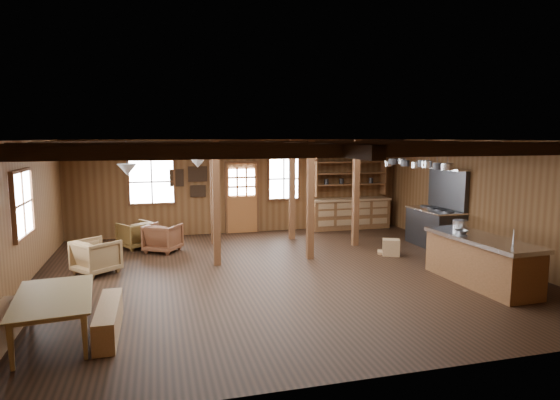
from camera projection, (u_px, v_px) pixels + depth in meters
name	position (u px, v px, depth m)	size (l,w,h in m)	color
room	(280.00, 208.00, 9.72)	(10.04, 9.04, 2.84)	black
ceiling_joists	(278.00, 146.00, 9.72)	(9.80, 8.82, 0.18)	black
timber_posts	(279.00, 195.00, 11.85)	(3.95, 2.35, 2.80)	#4B2A15
back_door	(242.00, 204.00, 14.05)	(1.02, 0.08, 2.15)	brown
window_back_left	(152.00, 182.00, 13.31)	(1.32, 0.06, 1.32)	white
window_back_right	(284.00, 179.00, 14.30)	(1.02, 0.06, 1.32)	white
window_left	(22.00, 204.00, 8.91)	(0.14, 1.24, 1.32)	white
notice_boards	(191.00, 180.00, 13.58)	(1.08, 0.03, 0.90)	white
back_counter	(350.00, 210.00, 14.72)	(2.55, 0.60, 2.45)	brown
pendant_lamps	(166.00, 166.00, 9.99)	(1.86, 2.36, 0.66)	#313133
pot_rack	(416.00, 163.00, 10.66)	(0.38, 3.00, 0.45)	#313133
kitchen_island	(481.00, 260.00, 9.12)	(1.00, 2.54, 1.20)	brown
step_stool	(391.00, 247.00, 11.37)	(0.45, 0.32, 0.40)	olive
commercial_range	(437.00, 221.00, 12.30)	(0.87, 1.69, 2.08)	#313133
dining_table	(57.00, 317.00, 6.65)	(1.83, 1.02, 0.64)	olive
bench_aisle	(109.00, 319.00, 6.83)	(0.30, 1.58, 0.43)	olive
armchair_a	(135.00, 235.00, 12.15)	(0.74, 0.76, 0.69)	brown
armchair_b	(163.00, 238.00, 11.73)	(0.76, 0.79, 0.71)	#5B301B
armchair_c	(96.00, 256.00, 9.86)	(0.78, 0.80, 0.73)	olive
counter_pot	(461.00, 225.00, 9.84)	(0.32, 0.32, 0.19)	silver
bowl	(461.00, 232.00, 9.43)	(0.25, 0.25, 0.06)	silver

